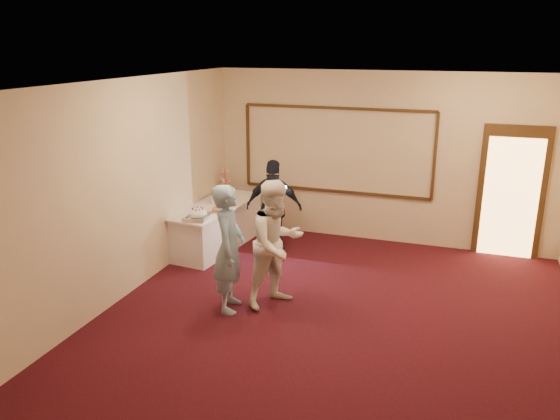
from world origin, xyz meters
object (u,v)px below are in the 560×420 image
Objects in this scene: tart at (220,210)px; cupcake_stand at (225,182)px; buffet_table at (216,226)px; plate_stack_a at (216,200)px; woman at (277,244)px; man at (229,248)px; pavlova_tray at (198,215)px; guest at (274,207)px; plate_stack_b at (230,197)px.

cupcake_stand is at bearing 110.70° from tart.
plate_stack_a is (-0.01, 0.04, 0.46)m from buffet_table.
cupcake_stand is 3.26m from woman.
tart is at bearing -56.52° from plate_stack_a.
buffet_table is at bearing 78.19° from woman.
woman reaches higher than cupcake_stand.
man reaches higher than buffet_table.
pavlova_tray is (0.08, -0.81, 0.46)m from buffet_table.
cupcake_stand is at bearing 104.32° from buffet_table.
buffet_table is 1.11m from guest.
plate_stack_b is at bearing -21.42° from guest.
tart is at bearing 80.06° from woman.
plate_stack_b is (0.37, -0.61, -0.09)m from cupcake_stand.
guest is at bearing 28.90° from tart.
tart reaches higher than buffet_table.
pavlova_tray reaches higher than buffet_table.
buffet_table is 2.45m from woman.
pavlova_tray is at bearing -84.15° from buffet_table.
cupcake_stand is (-0.24, 0.92, 0.55)m from buffet_table.
guest is (1.03, 0.11, 0.42)m from buffet_table.
plate_stack_b is 0.59× the size of tart.
plate_stack_a is 0.56× the size of tart.
cupcake_stand is at bearing 69.53° from woman.
woman is (0.54, 0.34, 0.01)m from man.
guest is at bearing -12.91° from plate_stack_b.
guest is at bearing -9.46° from man.
guest is (0.79, 0.44, 0.00)m from tart.
buffet_table is 12.47× the size of plate_stack_a.
plate_stack_a is (-0.09, 0.86, -0.00)m from pavlova_tray.
plate_stack_b is 0.10× the size of woman.
plate_stack_a is 0.95× the size of plate_stack_b.
woman is 1.92m from guest.
pavlova_tray is at bearing -107.50° from tart.
cupcake_stand is 2.50× the size of plate_stack_b.
man is at bearing 85.19° from guest.
plate_stack_a is 2.44m from woman.
plate_stack_a is at bearing -75.53° from cupcake_stand.
guest reaches higher than buffet_table.
plate_stack_b is (0.14, 0.32, 0.46)m from buffet_table.
buffet_table is 1.24× the size of woman.
man is (1.03, -2.35, 0.02)m from plate_stack_b.
woman is at bearing -42.87° from tart.
plate_stack_b is 0.11× the size of guest.
man is at bearing -66.28° from plate_stack_b.
tart is 0.18× the size of woman.
plate_stack_a is at bearing 16.38° from man.
plate_stack_b is at bearing -58.62° from cupcake_stand.
pavlova_tray is at bearing 35.84° from guest.
pavlova_tray is 1.84m from woman.
tart is (0.47, -1.25, -0.13)m from cupcake_stand.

